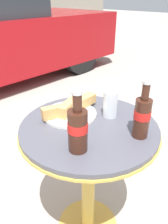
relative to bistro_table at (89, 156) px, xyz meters
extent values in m
cylinder|color=gold|center=(0.00, 0.00, -0.51)|extent=(0.33, 0.33, 0.02)
cylinder|color=gold|center=(0.00, 0.00, -0.17)|extent=(0.07, 0.07, 0.65)
cylinder|color=gold|center=(0.00, 0.00, 0.14)|extent=(0.60, 0.60, 0.01)
cylinder|color=#4C4C56|center=(0.00, 0.00, 0.16)|extent=(0.59, 0.59, 0.02)
cylinder|color=#3D1E14|center=(0.07, -0.20, 0.25)|extent=(0.06, 0.06, 0.16)
cylinder|color=red|center=(0.07, -0.20, 0.27)|extent=(0.06, 0.06, 0.03)
cylinder|color=#3D1E14|center=(0.07, -0.20, 0.36)|extent=(0.03, 0.03, 0.06)
cylinder|color=silver|center=(0.07, -0.20, 0.39)|extent=(0.03, 0.03, 0.01)
cylinder|color=#3D1E14|center=(-0.15, -0.08, 0.25)|extent=(0.07, 0.07, 0.16)
cylinder|color=red|center=(-0.15, -0.08, 0.27)|extent=(0.07, 0.07, 0.03)
cylinder|color=#3D1E14|center=(-0.15, -0.08, 0.36)|extent=(0.03, 0.03, 0.06)
cylinder|color=silver|center=(-0.15, -0.08, 0.39)|extent=(0.04, 0.04, 0.01)
cylinder|color=#C68923|center=(0.12, -0.02, 0.22)|extent=(0.06, 0.06, 0.09)
cylinder|color=silver|center=(0.12, -0.02, 0.23)|extent=(0.06, 0.06, 0.12)
cylinder|color=silver|center=(0.00, 0.12, 0.18)|extent=(0.24, 0.24, 0.01)
cube|color=white|center=(0.00, 0.12, 0.18)|extent=(0.18, 0.18, 0.00)
cube|color=tan|center=(-0.07, 0.14, 0.21)|extent=(0.11, 0.07, 0.05)
cube|color=tan|center=(0.00, 0.12, 0.21)|extent=(0.15, 0.08, 0.05)
cube|color=tan|center=(0.11, 0.12, 0.21)|extent=(0.10, 0.05, 0.05)
cylinder|color=black|center=(1.95, 3.48, -0.17)|extent=(0.69, 0.21, 0.69)
cylinder|color=black|center=(1.95, 1.98, -0.17)|extent=(0.69, 0.21, 0.69)
camera|label=1|loc=(-0.59, -0.53, 0.66)|focal=35.00mm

